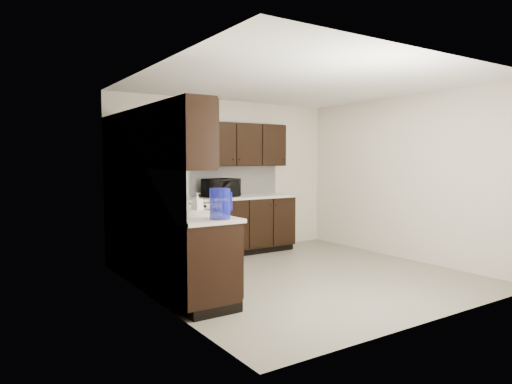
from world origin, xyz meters
TOP-DOWN VIEW (x-y plane):
  - floor at (0.00, 0.00)m, footprint 4.00×4.00m
  - ceiling at (0.00, 0.00)m, footprint 4.00×4.00m
  - wall_back at (0.00, 2.00)m, footprint 4.00×0.02m
  - wall_left at (-2.00, 0.00)m, footprint 0.02×4.00m
  - wall_right at (2.00, 0.00)m, footprint 0.02×4.00m
  - wall_front at (0.00, -2.00)m, footprint 4.00×0.02m
  - lower_cabinets at (-1.01, 1.11)m, footprint 3.00×2.80m
  - countertop at (-1.01, 1.11)m, footprint 3.03×2.83m
  - backsplash at (-1.22, 1.32)m, footprint 3.00×2.80m
  - upper_cabinets at (-1.10, 1.20)m, footprint 3.00×2.80m
  - dishwasher at (-0.70, 1.41)m, footprint 0.58×0.04m
  - sink at (-1.68, -0.01)m, footprint 0.54×0.82m
  - microwave at (-0.27, 1.67)m, footprint 0.57×0.43m
  - soap_bottle_a at (-1.48, 0.05)m, footprint 0.12×0.12m
  - soap_bottle_b at (-1.83, 0.17)m, footprint 0.12×0.12m
  - toaster_oven at (-1.25, 1.67)m, footprint 0.34×0.26m
  - storage_bin at (-1.65, 1.23)m, footprint 0.47×0.39m
  - blue_pitcher at (-1.60, -0.69)m, footprint 0.24×0.24m
  - teal_tumbler at (-1.52, 0.46)m, footprint 0.11×0.11m
  - paper_towel_roll at (-1.54, 1.35)m, footprint 0.16×0.16m

SIDE VIEW (x-z plane):
  - floor at x=0.00m, z-range 0.00..0.00m
  - lower_cabinets at x=-1.01m, z-range -0.04..0.86m
  - dishwasher at x=-0.70m, z-range 0.16..0.94m
  - sink at x=-1.68m, z-range 0.67..1.09m
  - countertop at x=-1.01m, z-range 0.90..0.94m
  - storage_bin at x=-1.65m, z-range 0.94..1.10m
  - toaster_oven at x=-1.25m, z-range 0.94..1.14m
  - soap_bottle_a at x=-1.48m, z-range 0.94..1.15m
  - teal_tumbler at x=-1.52m, z-range 0.94..1.15m
  - soap_bottle_b at x=-1.83m, z-range 0.94..1.18m
  - microwave at x=-0.27m, z-range 0.94..1.23m
  - blue_pitcher at x=-1.60m, z-range 0.94..1.24m
  - paper_towel_roll at x=-1.54m, z-range 0.94..1.25m
  - backsplash at x=-1.22m, z-range 0.94..1.42m
  - wall_back at x=0.00m, z-range 0.00..2.50m
  - wall_left at x=-2.00m, z-range 0.00..2.50m
  - wall_right at x=2.00m, z-range 0.00..2.50m
  - wall_front at x=0.00m, z-range 0.00..2.50m
  - upper_cabinets at x=-1.10m, z-range 1.42..2.12m
  - ceiling at x=0.00m, z-range 2.50..2.50m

